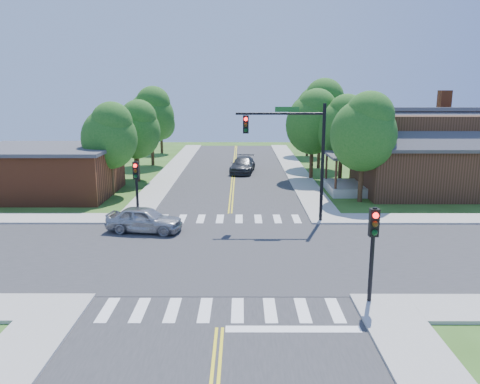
{
  "coord_description": "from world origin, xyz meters",
  "views": [
    {
      "loc": [
        0.73,
        -22.08,
        8.0
      ],
      "look_at": [
        0.66,
        4.24,
        2.2
      ],
      "focal_mm": 35.0,
      "sensor_mm": 36.0,
      "label": 1
    }
  ],
  "objects_px": {
    "signal_pole_se": "(373,237)",
    "car_dgrey": "(243,165)",
    "signal_pole_nw": "(136,180)",
    "car_silver": "(144,220)",
    "signal_mast_ne": "(295,144)",
    "house_ne": "(425,150)"
  },
  "relations": [
    {
      "from": "signal_pole_se",
      "to": "house_ne",
      "type": "distance_m",
      "value": 22.03
    },
    {
      "from": "house_ne",
      "to": "signal_pole_nw",
      "type": "bearing_deg",
      "value": -157.31
    },
    {
      "from": "signal_mast_ne",
      "to": "house_ne",
      "type": "distance_m",
      "value": 14.23
    },
    {
      "from": "car_silver",
      "to": "signal_pole_nw",
      "type": "bearing_deg",
      "value": 31.37
    },
    {
      "from": "signal_pole_se",
      "to": "signal_pole_nw",
      "type": "distance_m",
      "value": 15.84
    },
    {
      "from": "signal_pole_nw",
      "to": "car_dgrey",
      "type": "bearing_deg",
      "value": 69.52
    },
    {
      "from": "car_dgrey",
      "to": "signal_mast_ne",
      "type": "bearing_deg",
      "value": -72.84
    },
    {
      "from": "car_silver",
      "to": "car_dgrey",
      "type": "xyz_separation_m",
      "value": [
        5.66,
        19.44,
        0.02
      ]
    },
    {
      "from": "house_ne",
      "to": "car_silver",
      "type": "relative_size",
      "value": 2.88
    },
    {
      "from": "signal_pole_se",
      "to": "house_ne",
      "type": "relative_size",
      "value": 0.29
    },
    {
      "from": "signal_pole_se",
      "to": "car_dgrey",
      "type": "xyz_separation_m",
      "value": [
        -4.72,
        28.56,
        -1.91
      ]
    },
    {
      "from": "signal_pole_se",
      "to": "car_dgrey",
      "type": "bearing_deg",
      "value": 99.38
    },
    {
      "from": "signal_mast_ne",
      "to": "car_silver",
      "type": "bearing_deg",
      "value": -166.49
    },
    {
      "from": "house_ne",
      "to": "car_silver",
      "type": "height_order",
      "value": "house_ne"
    },
    {
      "from": "signal_pole_se",
      "to": "car_dgrey",
      "type": "relative_size",
      "value": 0.7
    },
    {
      "from": "house_ne",
      "to": "car_dgrey",
      "type": "distance_m",
      "value": 16.87
    },
    {
      "from": "signal_mast_ne",
      "to": "car_dgrey",
      "type": "height_order",
      "value": "signal_mast_ne"
    },
    {
      "from": "signal_pole_nw",
      "to": "car_silver",
      "type": "relative_size",
      "value": 0.84
    },
    {
      "from": "signal_mast_ne",
      "to": "signal_pole_se",
      "type": "height_order",
      "value": "signal_mast_ne"
    },
    {
      "from": "signal_pole_nw",
      "to": "car_silver",
      "type": "bearing_deg",
      "value": -68.35
    },
    {
      "from": "signal_pole_se",
      "to": "car_silver",
      "type": "bearing_deg",
      "value": 138.67
    },
    {
      "from": "signal_pole_se",
      "to": "car_silver",
      "type": "distance_m",
      "value": 13.95
    }
  ]
}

